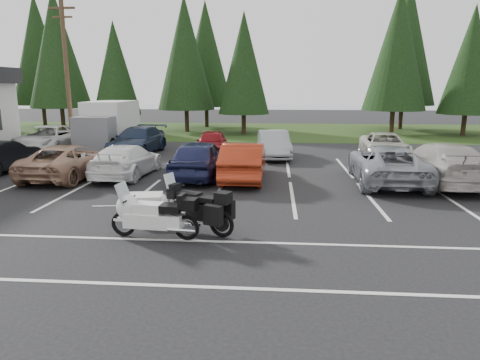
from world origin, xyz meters
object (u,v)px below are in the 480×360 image
(car_near_4, at_px, (199,159))
(car_far_1, at_px, (138,141))
(car_far_0, at_px, (47,140))
(car_near_5, at_px, (244,161))
(car_far_2, at_px, (212,143))
(car_far_3, at_px, (274,144))
(utility_pole, at_px, (67,72))
(box_truck, at_px, (106,125))
(car_near_2, at_px, (69,161))
(car_far_4, at_px, (385,146))
(car_near_7, at_px, (441,163))
(adventure_motorcycle, at_px, (195,204))
(car_near_6, at_px, (387,164))
(car_near_3, at_px, (127,160))
(touring_motorcycle, at_px, (154,211))
(cargo_trailer, at_px, (143,206))

(car_near_4, bearing_deg, car_far_1, -51.12)
(car_near_4, height_order, car_far_0, car_near_4)
(car_near_5, xyz_separation_m, car_far_2, (-2.26, 6.41, -0.08))
(car_near_5, xyz_separation_m, car_far_3, (1.22, 5.85, -0.05))
(utility_pole, xyz_separation_m, box_truck, (2.00, 0.50, -3.25))
(car_near_2, distance_m, car_far_4, 15.98)
(car_near_7, bearing_deg, car_far_2, -33.27)
(car_far_3, bearing_deg, car_near_4, -125.09)
(adventure_motorcycle, bearing_deg, car_near_4, 122.27)
(car_near_6, relative_size, car_far_3, 1.25)
(car_near_3, distance_m, adventure_motorcycle, 8.21)
(car_near_5, relative_size, adventure_motorcycle, 1.85)
(box_truck, height_order, car_near_7, box_truck)
(car_far_4, height_order, touring_motorcycle, touring_motorcycle)
(car_far_3, bearing_deg, car_near_7, -47.42)
(car_near_4, bearing_deg, car_far_2, -84.85)
(car_near_3, distance_m, car_near_4, 3.18)
(box_truck, distance_m, adventure_motorcycle, 17.54)
(car_far_0, xyz_separation_m, touring_motorcycle, (10.19, -13.63, -0.07))
(car_near_5, bearing_deg, car_near_2, 1.43)
(car_near_6, bearing_deg, car_far_0, -17.67)
(car_near_4, distance_m, car_near_7, 9.80)
(car_near_2, bearing_deg, car_far_4, -153.88)
(car_near_3, xyz_separation_m, car_near_4, (3.18, 0.01, 0.12))
(car_far_2, xyz_separation_m, adventure_motorcycle, (1.45, -13.11, 0.08))
(car_near_4, bearing_deg, car_far_3, -117.61)
(cargo_trailer, bearing_deg, car_near_2, 122.34)
(car_near_2, distance_m, car_near_4, 5.55)
(car_far_3, distance_m, adventure_motorcycle, 12.71)
(car_near_2, relative_size, adventure_motorcycle, 1.99)
(utility_pole, height_order, car_near_3, utility_pole)
(utility_pole, height_order, box_truck, utility_pole)
(car_near_3, bearing_deg, car_far_1, -73.55)
(touring_motorcycle, bearing_deg, car_near_7, 42.34)
(car_far_3, bearing_deg, car_far_4, -2.31)
(box_truck, height_order, car_far_3, box_truck)
(car_near_3, distance_m, cargo_trailer, 6.45)
(car_near_4, distance_m, cargo_trailer, 5.98)
(box_truck, xyz_separation_m, car_far_0, (-2.68, -2.24, -0.65))
(car_far_0, distance_m, car_far_1, 5.34)
(utility_pole, xyz_separation_m, car_far_4, (18.50, -1.95, -4.02))
(car_far_0, distance_m, touring_motorcycle, 17.01)
(car_near_5, bearing_deg, car_near_6, 178.82)
(box_truck, distance_m, car_near_3, 9.37)
(box_truck, distance_m, car_far_3, 10.89)
(car_far_1, distance_m, touring_motorcycle, 14.61)
(touring_motorcycle, height_order, adventure_motorcycle, adventure_motorcycle)
(utility_pole, xyz_separation_m, car_near_6, (17.04, -8.29, -3.93))
(car_far_4, bearing_deg, car_near_7, -80.20)
(car_near_4, xyz_separation_m, touring_motorcycle, (0.15, -7.53, -0.10))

